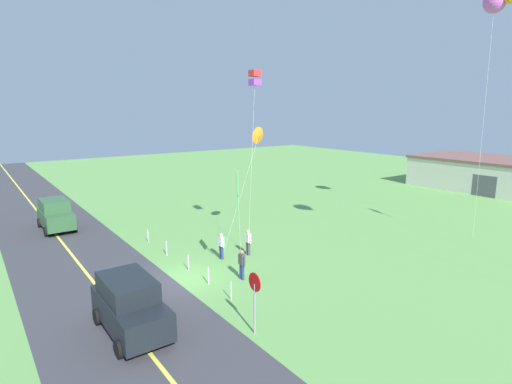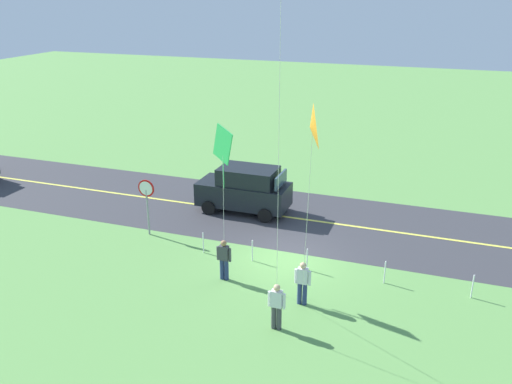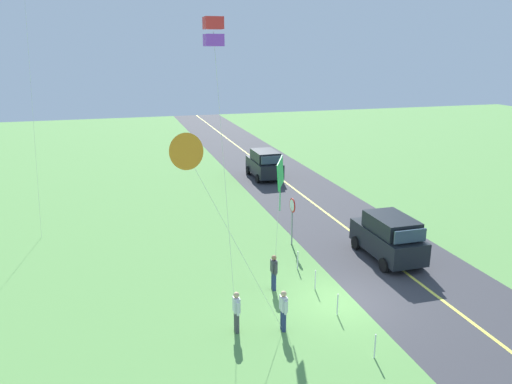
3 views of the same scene
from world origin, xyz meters
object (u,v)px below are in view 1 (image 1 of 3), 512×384
Objects in this scene: car_parked_west_far at (55,214)px; warehouse_distant at (507,175)px; person_adult_near at (242,264)px; kite_orange_near at (496,2)px; person_child_watcher at (221,245)px; kite_blue_mid at (255,79)px; car_suv_foreground at (130,305)px; person_adult_companion at (248,241)px; stop_sign at (255,291)px; kite_yellow_high at (259,136)px; kite_red_low at (238,185)px.

car_parked_west_far is 44.72m from warehouse_distant.
person_adult_near is 0.10× the size of kite_orange_near.
kite_blue_mid is at bearing 170.87° from person_child_watcher.
car_suv_foreground is 1.00× the size of car_parked_west_far.
person_adult_companion is (12.89, 8.44, -0.29)m from car_parked_west_far.
kite_blue_mid is 34.78m from warehouse_distant.
person_adult_companion is at bearing 162.63° from person_child_watcher.
person_child_watcher is 0.09× the size of warehouse_distant.
person_child_watcher is (12.50, 6.77, -0.29)m from car_parked_west_far.
car_parked_west_far is 2.75× the size of person_adult_companion.
kite_blue_mid reaches higher than stop_sign.
person_adult_near is 3.24m from person_child_watcher.
car_parked_west_far is 0.27× the size of kite_orange_near.
kite_orange_near is (5.94, 14.98, 5.10)m from kite_blue_mid.
person_adult_companion is 0.09× the size of warehouse_distant.
kite_yellow_high reaches higher than person_child_watcher.
kite_orange_near is 0.89× the size of warehouse_distant.
kite_yellow_high is (11.50, 10.25, 5.97)m from car_parked_west_far.
car_suv_foreground is at bearing 98.02° from person_adult_near.
person_adult_near is 0.15× the size of kite_blue_mid.
person_adult_companion is 0.21× the size of kite_yellow_high.
kite_blue_mid is at bearing -43.83° from kite_yellow_high.
kite_red_low is at bearing -47.04° from kite_blue_mid.
car_suv_foreground is at bearing 29.76° from person_child_watcher.
person_child_watcher is 5.38m from kite_red_low.
person_child_watcher is at bearing -94.95° from kite_blue_mid.
kite_blue_mid is at bearing -51.31° from person_adult_near.
stop_sign is 0.14× the size of warehouse_distant.
kite_yellow_high is at bearing 133.83° from kite_red_low.
kite_blue_mid is (12.70, 9.10, 9.36)m from car_parked_west_far.
kite_red_low is 37.15m from warehouse_distant.
person_adult_near is 1.00× the size of person_adult_companion.
car_parked_west_far is 16.82m from person_adult_near.
car_parked_west_far is 14.22m from person_child_watcher.
kite_red_low is (0.06, -0.25, 4.20)m from person_adult_near.
car_parked_west_far is at bearing -159.61° from kite_red_low.
stop_sign is at bearing 167.33° from person_adult_companion.
person_child_watcher is 0.10× the size of kite_orange_near.
person_adult_companion is at bearing -110.18° from kite_orange_near.
stop_sign is 0.23× the size of kite_blue_mid.
kite_red_low is 21.26m from kite_orange_near.
stop_sign is at bearing -37.11° from kite_yellow_high.
person_adult_near is at bearing -44.87° from kite_yellow_high.
kite_orange_near reaches higher than kite_blue_mid.
car_suv_foreground is 0.75× the size of kite_red_low.
person_adult_near is at bearing 21.26° from car_parked_west_far.
person_child_watcher is 23.56m from kite_orange_near.
kite_red_low is at bearing -85.92° from warehouse_distant.
car_suv_foreground is 28.42m from kite_orange_near.
kite_yellow_high is (-1.20, 1.15, -3.39)m from kite_blue_mid.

